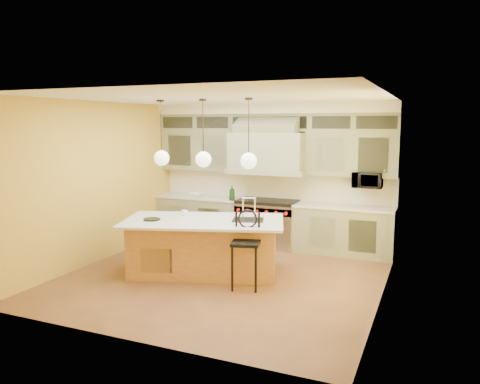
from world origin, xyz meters
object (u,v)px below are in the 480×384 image
at_px(microwave, 367,180).
at_px(range, 268,223).
at_px(kitchen_island, 205,245).
at_px(counter_stool, 246,244).

bearing_deg(microwave, range, -176.88).
xyz_separation_m(range, microwave, (1.95, 0.11, 0.96)).
bearing_deg(microwave, kitchen_island, -137.32).
height_order(range, counter_stool, counter_stool).
bearing_deg(kitchen_island, range, 61.14).
relative_size(kitchen_island, microwave, 5.40).
relative_size(range, counter_stool, 1.00).
distance_m(counter_stool, microwave, 3.03).
relative_size(range, kitchen_island, 0.41).
distance_m(range, microwave, 2.18).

